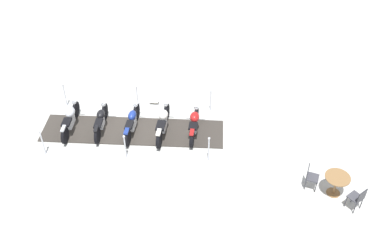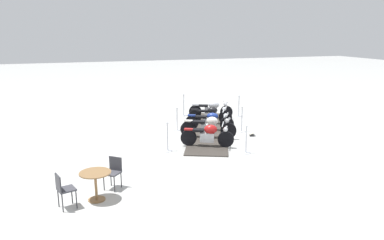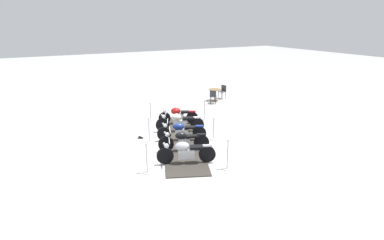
% 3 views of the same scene
% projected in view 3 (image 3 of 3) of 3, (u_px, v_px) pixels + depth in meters
% --- Properties ---
extents(ground_plane, '(80.00, 80.00, 0.00)m').
position_uv_depth(ground_plane, '(182.00, 141.00, 14.03)').
color(ground_plane, silver).
extents(display_platform, '(4.13, 6.98, 0.04)m').
position_uv_depth(display_platform, '(182.00, 140.00, 14.02)').
color(display_platform, '#38332D').
rests_on(display_platform, ground_plane).
extents(motorcycle_maroon, '(1.86, 1.12, 0.90)m').
position_uv_depth(motorcycle_maroon, '(178.00, 115.00, 16.11)').
color(motorcycle_maroon, black).
rests_on(motorcycle_maroon, display_platform).
extents(motorcycle_cream, '(2.11, 1.16, 0.95)m').
position_uv_depth(motorcycle_cream, '(179.00, 122.00, 14.99)').
color(motorcycle_cream, black).
rests_on(motorcycle_cream, display_platform).
extents(motorcycle_navy, '(2.00, 1.13, 0.90)m').
position_uv_depth(motorcycle_navy, '(181.00, 131.00, 13.89)').
color(motorcycle_navy, black).
rests_on(motorcycle_navy, display_platform).
extents(motorcycle_black, '(1.96, 1.02, 0.93)m').
position_uv_depth(motorcycle_black, '(183.00, 140.00, 12.76)').
color(motorcycle_black, black).
rests_on(motorcycle_black, display_platform).
extents(motorcycle_chrome, '(2.06, 1.00, 0.93)m').
position_uv_depth(motorcycle_chrome, '(185.00, 151.00, 11.64)').
color(motorcycle_chrome, black).
rests_on(motorcycle_chrome, display_platform).
extents(stanchion_left_mid, '(0.31, 0.31, 1.04)m').
position_uv_depth(stanchion_left_mid, '(214.00, 132.00, 14.06)').
color(stanchion_left_mid, silver).
rests_on(stanchion_left_mid, ground_plane).
extents(stanchion_left_rear, '(0.34, 0.34, 1.15)m').
position_uv_depth(stanchion_left_rear, '(227.00, 160.00, 11.27)').
color(stanchion_left_rear, silver).
rests_on(stanchion_left_rear, ground_plane).
extents(stanchion_right_front, '(0.36, 0.36, 1.04)m').
position_uv_depth(stanchion_right_front, '(151.00, 116.00, 16.58)').
color(stanchion_right_front, silver).
rests_on(stanchion_right_front, ground_plane).
extents(stanchion_left_front, '(0.35, 0.35, 1.10)m').
position_uv_depth(stanchion_left_front, '(204.00, 114.00, 16.85)').
color(stanchion_left_front, silver).
rests_on(stanchion_left_front, ground_plane).
extents(stanchion_right_mid, '(0.35, 0.35, 1.15)m').
position_uv_depth(stanchion_right_mid, '(149.00, 134.00, 13.78)').
color(stanchion_right_mid, silver).
rests_on(stanchion_right_mid, ground_plane).
extents(stanchion_right_rear, '(0.33, 0.33, 1.12)m').
position_uv_depth(stanchion_right_rear, '(147.00, 163.00, 11.00)').
color(stanchion_right_rear, silver).
rests_on(stanchion_right_rear, ground_plane).
extents(info_placard, '(0.33, 0.42, 0.18)m').
position_uv_depth(info_placard, '(141.00, 136.00, 14.41)').
color(info_placard, '#333338').
rests_on(info_placard, ground_plane).
extents(cafe_table, '(0.82, 0.82, 0.77)m').
position_uv_depth(cafe_table, '(215.00, 92.00, 20.83)').
color(cafe_table, olive).
rests_on(cafe_table, ground_plane).
extents(cafe_chair_near_table, '(0.56, 0.56, 0.88)m').
position_uv_depth(cafe_chair_near_table, '(213.00, 96.00, 20.09)').
color(cafe_chair_near_table, '#2D2D33').
rests_on(cafe_chair_near_table, ground_plane).
extents(cafe_chair_across_table, '(0.50, 0.50, 0.91)m').
position_uv_depth(cafe_chair_across_table, '(223.00, 91.00, 21.41)').
color(cafe_chair_across_table, '#2D2D33').
rests_on(cafe_chair_across_table, ground_plane).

